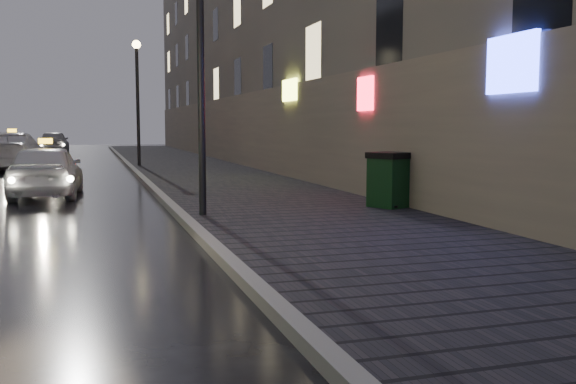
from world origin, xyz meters
The scene contains 10 objects.
ground centered at (0.00, 0.00, 0.00)m, with size 120.00×120.00×0.00m, color black.
sidewalk centered at (3.90, 21.00, 0.07)m, with size 4.60×58.00×0.15m, color black.
curb centered at (1.50, 21.00, 0.07)m, with size 0.20×58.00×0.15m, color slate.
building_near centered at (7.10, 25.00, 6.50)m, with size 1.80×50.00×13.00m, color #605B54.
lamp_near centered at (1.85, 6.00, 3.49)m, with size 0.36×0.36×5.28m.
lamp_far centered at (1.85, 22.00, 3.49)m, with size 0.36×0.36×5.28m.
trash_bin centered at (5.80, 6.02, 0.73)m, with size 0.99×0.99×1.15m.
taxi_near centered at (-1.26, 11.59, 0.69)m, with size 1.63×4.06×1.38m, color silver.
taxi_mid centered at (-3.20, 22.62, 0.79)m, with size 2.22×5.46×1.58m, color silver.
car_far centered at (-2.46, 40.81, 0.76)m, with size 1.79×4.44×1.51m, color #93939A.
Camera 1 is at (-0.20, -6.08, 1.84)m, focal length 40.00 mm.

